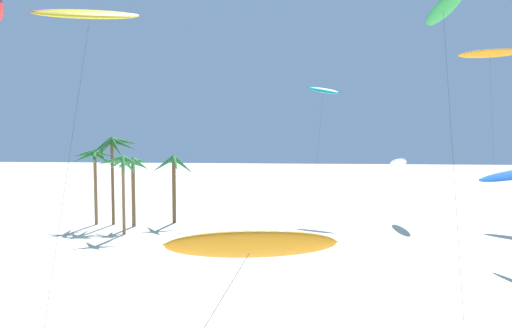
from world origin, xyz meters
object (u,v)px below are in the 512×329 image
palm_tree_3 (174,169)px  flying_kite_0 (443,9)px  flying_kite_7 (323,90)px  flying_kite_6 (253,244)px  palm_tree_1 (113,150)px  palm_tree_0 (94,162)px  flying_kite_5 (90,14)px  palm_tree_4 (133,170)px  palm_tree_2 (123,168)px  flying_kite_8 (398,163)px  flying_kite_3 (490,53)px

palm_tree_3 → flying_kite_0: bearing=-41.5°
palm_tree_3 → flying_kite_7: (16.31, 7.11, 8.99)m
flying_kite_6 → palm_tree_3: bearing=109.8°
palm_tree_1 → palm_tree_3: (6.09, 1.60, -2.05)m
palm_tree_0 → palm_tree_3: size_ratio=1.08×
flying_kite_7 → flying_kite_5: bearing=-116.2°
palm_tree_3 → flying_kite_5: flying_kite_5 is taller
flying_kite_7 → palm_tree_4: bearing=-154.5°
palm_tree_4 → flying_kite_0: bearing=-33.5°
palm_tree_2 → palm_tree_3: (3.19, 6.01, -0.51)m
palm_tree_4 → flying_kite_0: size_ratio=0.42×
palm_tree_1 → palm_tree_2: (2.90, -4.41, -1.54)m
flying_kite_8 → palm_tree_4: bearing=-169.7°
flying_kite_5 → flying_kite_8: 34.62m
palm_tree_1 → flying_kite_6: palm_tree_1 is taller
palm_tree_0 → flying_kite_6: bearing=-57.4°
flying_kite_3 → flying_kite_8: size_ratio=2.05×
palm_tree_3 → palm_tree_1: bearing=-165.3°
palm_tree_0 → flying_kite_3: size_ratio=0.40×
flying_kite_8 → flying_kite_6: bearing=-109.0°
flying_kite_6 → flying_kite_7: size_ratio=0.44×
flying_kite_3 → flying_kite_6: 49.00m
palm_tree_0 → palm_tree_2: 6.43m
flying_kite_3 → flying_kite_6: flying_kite_3 is taller
palm_tree_0 → flying_kite_7: size_ratio=0.51×
palm_tree_1 → flying_kite_7: bearing=21.2°
palm_tree_3 → flying_kite_3: size_ratio=0.37×
palm_tree_2 → flying_kite_5: flying_kite_5 is taller
palm_tree_1 → palm_tree_4: (2.49, -0.81, -2.01)m
flying_kite_0 → flying_kite_8: size_ratio=1.79×
palm_tree_0 → palm_tree_2: (4.83, -4.23, -0.37)m
palm_tree_3 → flying_kite_3: bearing=12.7°
flying_kite_0 → flying_kite_3: bearing=62.4°
palm_tree_3 → palm_tree_4: (-3.60, -2.41, 0.04)m
palm_tree_4 → flying_kite_0: (25.05, -16.56, 10.77)m
palm_tree_3 → flying_kite_8: flying_kite_8 is taller
palm_tree_0 → flying_kite_5: bearing=-64.0°
flying_kite_5 → flying_kite_6: (9.97, -10.78, -9.72)m
palm_tree_0 → flying_kite_3: bearing=12.7°
palm_tree_0 → flying_kite_7: (24.33, 8.89, 8.11)m
palm_tree_0 → flying_kite_0: (29.47, -17.19, 9.92)m
palm_tree_3 → flying_kite_6: palm_tree_3 is taller
flying_kite_5 → palm_tree_4: bearing=105.6°
palm_tree_3 → palm_tree_4: 4.33m
palm_tree_3 → palm_tree_2: bearing=-117.9°
flying_kite_0 → flying_kite_3: 30.55m
palm_tree_4 → flying_kite_3: size_ratio=0.37×
palm_tree_0 → flying_kite_0: 35.53m
flying_kite_8 → flying_kite_7: bearing=150.3°
palm_tree_2 → flying_kite_5: 19.45m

